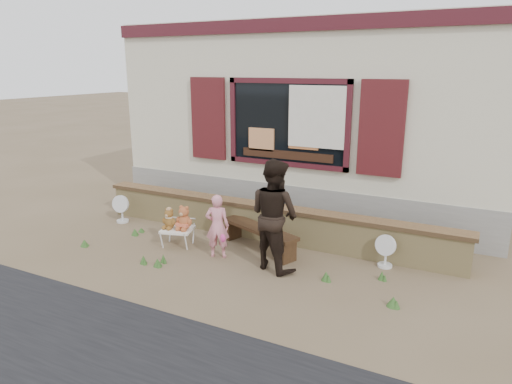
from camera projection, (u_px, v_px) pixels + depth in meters
The scene contains 12 objects.
ground at pixel (240, 258), 7.67m from camera, with size 80.00×80.00×0.00m, color brown.
shopfront at pixel (328, 114), 11.01m from camera, with size 8.04×5.13×4.00m.
brick_wall at pixel (266, 221), 8.44m from camera, with size 7.10×0.36×0.67m.
bench at pixel (259, 233), 7.93m from camera, with size 1.64×0.94×0.42m.
folding_chair at pixel (177, 230), 8.12m from camera, with size 0.64×0.60×0.33m.
teddy_bear_left at pixel (169, 218), 8.08m from camera, with size 0.27×0.24×0.37m, color brown, non-canonical shape.
teddy_bear_right at pixel (184, 217), 8.02m from camera, with size 0.32×0.28×0.44m, color brown, non-canonical shape.
child at pixel (217, 226), 7.58m from camera, with size 0.40×0.26×1.09m, color pink.
adult at pixel (274, 215), 7.07m from camera, with size 0.86×0.67×1.77m, color black.
fan_left at pixel (122, 209), 9.36m from camera, with size 0.37×0.24×0.58m.
fan_right at pixel (386, 251), 7.25m from camera, with size 0.35×0.23×0.55m.
grass_tufts at pixel (218, 261), 7.35m from camera, with size 5.51×1.27×0.15m.
Camera 1 is at (3.44, -6.22, 3.09)m, focal length 32.00 mm.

